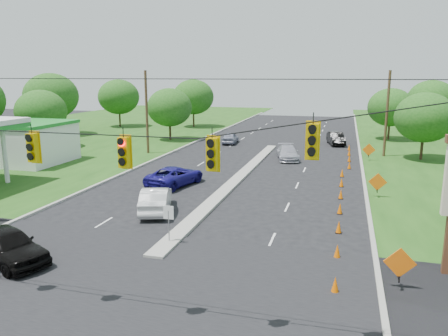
% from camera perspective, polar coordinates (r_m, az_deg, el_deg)
% --- Properties ---
extents(ground, '(160.00, 160.00, 0.00)m').
position_cam_1_polar(ground, '(18.09, -14.78, -16.45)').
color(ground, black).
rests_on(ground, ground).
extents(cross_street, '(160.00, 14.00, 0.02)m').
position_cam_1_polar(cross_street, '(18.09, -14.78, -16.45)').
color(cross_street, black).
rests_on(cross_street, ground).
extents(curb_left, '(0.25, 110.00, 0.16)m').
position_cam_1_polar(curb_left, '(48.10, -7.28, 1.77)').
color(curb_left, gray).
rests_on(curb_left, ground).
extents(curb_right, '(0.25, 110.00, 0.16)m').
position_cam_1_polar(curb_right, '(44.44, 17.50, 0.45)').
color(curb_right, gray).
rests_on(curb_right, ground).
extents(median, '(1.00, 34.00, 0.18)m').
position_cam_1_polar(median, '(36.59, 1.91, -1.40)').
color(median, gray).
rests_on(median, ground).
extents(median_sign, '(0.55, 0.06, 2.05)m').
position_cam_1_polar(median_sign, '(22.44, -7.25, -6.36)').
color(median_sign, gray).
rests_on(median_sign, ground).
extents(signal_span, '(25.60, 0.32, 9.00)m').
position_cam_1_polar(signal_span, '(15.56, -17.76, -1.70)').
color(signal_span, '#422D1C').
rests_on(signal_span, ground).
extents(utility_pole_far_left, '(0.28, 0.28, 9.00)m').
position_cam_1_polar(utility_pole_far_left, '(48.49, -10.06, 7.13)').
color(utility_pole_far_left, '#422D1C').
rests_on(utility_pole_far_left, ground).
extents(utility_pole_far_right, '(0.28, 0.28, 9.00)m').
position_cam_1_polar(utility_pole_far_right, '(48.92, 20.50, 6.60)').
color(utility_pole_far_right, '#422D1C').
rests_on(utility_pole_far_right, ground).
extents(cone_0, '(0.32, 0.32, 0.70)m').
position_cam_1_polar(cone_0, '(18.48, 14.31, -14.56)').
color(cone_0, '#E96001').
rests_on(cone_0, ground).
extents(cone_1, '(0.32, 0.32, 0.70)m').
position_cam_1_polar(cone_1, '(21.68, 14.57, -10.48)').
color(cone_1, '#E96001').
rests_on(cone_1, ground).
extents(cone_2, '(0.32, 0.32, 0.70)m').
position_cam_1_polar(cone_2, '(24.96, 14.76, -7.45)').
color(cone_2, '#E96001').
rests_on(cone_2, ground).
extents(cone_3, '(0.32, 0.32, 0.70)m').
position_cam_1_polar(cone_3, '(28.29, 14.90, -5.14)').
color(cone_3, '#E96001').
rests_on(cone_3, ground).
extents(cone_4, '(0.32, 0.32, 0.70)m').
position_cam_1_polar(cone_4, '(31.65, 15.01, -3.31)').
color(cone_4, '#E96001').
rests_on(cone_4, ground).
extents(cone_5, '(0.32, 0.32, 0.70)m').
position_cam_1_polar(cone_5, '(35.05, 15.10, -1.83)').
color(cone_5, '#E96001').
rests_on(cone_5, ground).
extents(cone_6, '(0.32, 0.32, 0.70)m').
position_cam_1_polar(cone_6, '(38.46, 15.18, -0.62)').
color(cone_6, '#E96001').
rests_on(cone_6, ground).
extents(cone_7, '(0.32, 0.32, 0.70)m').
position_cam_1_polar(cone_7, '(41.89, 16.06, 0.35)').
color(cone_7, '#E96001').
rests_on(cone_7, ground).
extents(cone_8, '(0.32, 0.32, 0.70)m').
position_cam_1_polar(cone_8, '(45.33, 16.05, 1.21)').
color(cone_8, '#E96001').
rests_on(cone_8, ground).
extents(cone_9, '(0.32, 0.32, 0.70)m').
position_cam_1_polar(cone_9, '(48.77, 16.04, 1.96)').
color(cone_9, '#E96001').
rests_on(cone_9, ground).
extents(cone_10, '(0.32, 0.32, 0.70)m').
position_cam_1_polar(cone_10, '(52.23, 16.03, 2.60)').
color(cone_10, '#E96001').
rests_on(cone_10, ground).
extents(work_sign_0, '(1.27, 0.58, 1.37)m').
position_cam_1_polar(work_sign_0, '(19.24, 21.97, -11.57)').
color(work_sign_0, black).
rests_on(work_sign_0, ground).
extents(work_sign_1, '(1.27, 0.58, 1.37)m').
position_cam_1_polar(work_sign_1, '(32.53, 19.42, -1.83)').
color(work_sign_1, black).
rests_on(work_sign_1, ground).
extents(work_sign_2, '(1.27, 0.58, 1.37)m').
position_cam_1_polar(work_sign_2, '(46.25, 18.39, 2.21)').
color(work_sign_2, black).
rests_on(work_sign_2, ground).
extents(tree_2, '(5.88, 5.88, 6.86)m').
position_cam_1_polar(tree_2, '(55.67, -22.78, 6.83)').
color(tree_2, black).
rests_on(tree_2, ground).
extents(tree_3, '(7.56, 7.56, 8.82)m').
position_cam_1_polar(tree_3, '(67.16, -21.66, 8.72)').
color(tree_3, black).
rests_on(tree_3, ground).
extents(tree_4, '(6.72, 6.72, 7.84)m').
position_cam_1_polar(tree_4, '(75.08, -13.59, 9.02)').
color(tree_4, black).
rests_on(tree_4, ground).
extents(tree_5, '(5.88, 5.88, 6.86)m').
position_cam_1_polar(tree_5, '(58.22, -7.13, 7.86)').
color(tree_5, black).
rests_on(tree_5, ground).
extents(tree_6, '(6.72, 6.72, 7.84)m').
position_cam_1_polar(tree_6, '(72.87, -4.03, 9.24)').
color(tree_6, black).
rests_on(tree_6, ground).
extents(tree_9, '(5.88, 5.88, 6.86)m').
position_cam_1_polar(tree_9, '(48.37, 24.73, 6.01)').
color(tree_9, black).
rests_on(tree_9, ground).
extents(tree_11, '(6.72, 6.72, 7.84)m').
position_cam_1_polar(tree_11, '(69.65, 25.43, 7.99)').
color(tree_11, black).
rests_on(tree_11, ground).
extents(tree_12, '(5.88, 5.88, 6.86)m').
position_cam_1_polar(tree_12, '(61.98, 20.93, 7.42)').
color(tree_12, black).
rests_on(tree_12, ground).
extents(black_sedan, '(5.29, 3.64, 1.67)m').
position_cam_1_polar(black_sedan, '(22.69, -26.48, -9.04)').
color(black_sedan, black).
rests_on(black_sedan, ground).
extents(white_sedan, '(3.09, 5.09, 1.58)m').
position_cam_1_polar(white_sedan, '(28.03, -8.88, -4.08)').
color(white_sedan, silver).
rests_on(white_sedan, ground).
extents(blue_pickup, '(3.74, 5.86, 1.51)m').
position_cam_1_polar(blue_pickup, '(34.50, -6.40, -1.01)').
color(blue_pickup, navy).
rests_on(blue_pickup, ground).
extents(silver_car_far, '(3.04, 5.23, 1.42)m').
position_cam_1_polar(silver_car_far, '(45.12, 8.32, 1.98)').
color(silver_car_far, '#A2A1AD').
rests_on(silver_car_far, ground).
extents(silver_car_oncoming, '(2.02, 4.33, 1.44)m').
position_cam_1_polar(silver_car_oncoming, '(55.30, 0.83, 3.96)').
color(silver_car_oncoming, gray).
rests_on(silver_car_oncoming, ground).
extents(dark_car_receding, '(2.59, 4.97, 1.56)m').
position_cam_1_polar(dark_car_receding, '(56.05, 14.40, 3.75)').
color(dark_car_receding, black).
rests_on(dark_car_receding, ground).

